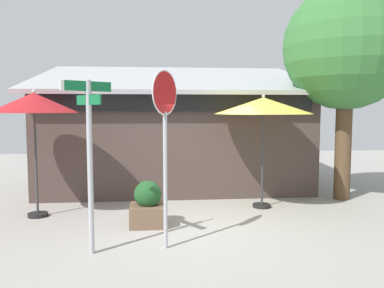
{
  "coord_description": "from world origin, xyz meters",
  "views": [
    {
      "loc": [
        -0.96,
        -7.91,
        2.41
      ],
      "look_at": [
        -0.11,
        1.2,
        1.6
      ],
      "focal_mm": 36.72,
      "sensor_mm": 36.0,
      "label": 1
    }
  ],
  "objects_px": {
    "patio_umbrella_crimson_left": "(34,104)",
    "shade_tree": "(354,50)",
    "street_sign_post": "(89,149)",
    "patio_umbrella_mustard_center": "(263,107)",
    "sidewalk_planter": "(148,206)",
    "stop_sign": "(165,126)"
  },
  "relations": [
    {
      "from": "patio_umbrella_mustard_center",
      "to": "shade_tree",
      "type": "height_order",
      "value": "shade_tree"
    },
    {
      "from": "stop_sign",
      "to": "street_sign_post",
      "type": "bearing_deg",
      "value": -173.63
    },
    {
      "from": "street_sign_post",
      "to": "patio_umbrella_crimson_left",
      "type": "xyz_separation_m",
      "value": [
        -1.58,
        2.44,
        0.76
      ]
    },
    {
      "from": "patio_umbrella_crimson_left",
      "to": "shade_tree",
      "type": "distance_m",
      "value": 7.99
    },
    {
      "from": "street_sign_post",
      "to": "patio_umbrella_mustard_center",
      "type": "xyz_separation_m",
      "value": [
        3.68,
        2.78,
        0.72
      ]
    },
    {
      "from": "street_sign_post",
      "to": "stop_sign",
      "type": "height_order",
      "value": "stop_sign"
    },
    {
      "from": "shade_tree",
      "to": "sidewalk_planter",
      "type": "distance_m",
      "value": 6.65
    },
    {
      "from": "stop_sign",
      "to": "patio_umbrella_mustard_center",
      "type": "xyz_separation_m",
      "value": [
        2.44,
        2.64,
        0.35
      ]
    },
    {
      "from": "shade_tree",
      "to": "patio_umbrella_crimson_left",
      "type": "bearing_deg",
      "value": -173.08
    },
    {
      "from": "patio_umbrella_mustard_center",
      "to": "sidewalk_planter",
      "type": "height_order",
      "value": "patio_umbrella_mustard_center"
    },
    {
      "from": "patio_umbrella_crimson_left",
      "to": "stop_sign",
      "type": "bearing_deg",
      "value": -39.22
    },
    {
      "from": "stop_sign",
      "to": "patio_umbrella_crimson_left",
      "type": "relative_size",
      "value": 1.08
    },
    {
      "from": "stop_sign",
      "to": "shade_tree",
      "type": "distance_m",
      "value": 6.22
    },
    {
      "from": "patio_umbrella_crimson_left",
      "to": "sidewalk_planter",
      "type": "xyz_separation_m",
      "value": [
        2.49,
        -0.91,
        -2.12
      ]
    },
    {
      "from": "street_sign_post",
      "to": "patio_umbrella_mustard_center",
      "type": "height_order",
      "value": "street_sign_post"
    },
    {
      "from": "street_sign_post",
      "to": "patio_umbrella_mustard_center",
      "type": "bearing_deg",
      "value": 37.08
    },
    {
      "from": "stop_sign",
      "to": "patio_umbrella_mustard_center",
      "type": "relative_size",
      "value": 1.11
    },
    {
      "from": "patio_umbrella_crimson_left",
      "to": "shade_tree",
      "type": "bearing_deg",
      "value": 6.92
    },
    {
      "from": "stop_sign",
      "to": "shade_tree",
      "type": "height_order",
      "value": "shade_tree"
    },
    {
      "from": "patio_umbrella_crimson_left",
      "to": "patio_umbrella_mustard_center",
      "type": "distance_m",
      "value": 5.27
    },
    {
      "from": "street_sign_post",
      "to": "patio_umbrella_crimson_left",
      "type": "height_order",
      "value": "street_sign_post"
    },
    {
      "from": "street_sign_post",
      "to": "patio_umbrella_crimson_left",
      "type": "relative_size",
      "value": 1.01
    }
  ]
}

